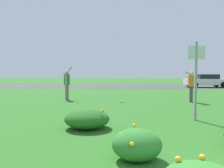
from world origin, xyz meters
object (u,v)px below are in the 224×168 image
object	(u,v)px
sign_post_near_path	(196,73)
frisbee_orange	(113,73)
person_thrower_green_shirt	(67,82)
car_white_center_left	(206,81)
person_catcher_orange_shirt	(191,84)

from	to	relation	value
sign_post_near_path	frisbee_orange	distance (m)	6.02
sign_post_near_path	frisbee_orange	size ratio (longest dim) A/B	9.99
person_thrower_green_shirt	car_white_center_left	size ratio (longest dim) A/B	0.44
person_thrower_green_shirt	person_catcher_orange_shirt	size ratio (longest dim) A/B	1.18
sign_post_near_path	person_thrower_green_shirt	size ratio (longest dim) A/B	1.31
person_thrower_green_shirt	person_catcher_orange_shirt	bearing A→B (deg)	-6.89
person_thrower_green_shirt	car_white_center_left	bearing A→B (deg)	42.83
sign_post_near_path	car_white_center_left	distance (m)	18.79
sign_post_near_path	car_white_center_left	xyz separation A→B (m)	(7.33, 17.28, -0.81)
person_thrower_green_shirt	frisbee_orange	xyz separation A→B (m)	(2.68, -0.07, 0.55)
sign_post_near_path	person_thrower_green_shirt	world-z (taller)	sign_post_near_path
person_thrower_green_shirt	frisbee_orange	size ratio (longest dim) A/B	7.65
person_catcher_orange_shirt	frisbee_orange	xyz separation A→B (m)	(-4.20, 0.76, 0.59)
sign_post_near_path	person_catcher_orange_shirt	distance (m)	4.82
sign_post_near_path	person_thrower_green_shirt	bearing A→B (deg)	135.31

